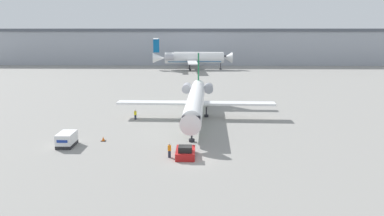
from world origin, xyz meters
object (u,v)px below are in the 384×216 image
at_px(luggage_cart, 67,139).
at_px(worker_near_tug, 169,150).
at_px(traffic_cone_left, 103,139).
at_px(airplane_parked_far_left, 192,58).
at_px(airplane_main, 196,99).
at_px(worker_by_wing, 135,115).
at_px(pushback_tug, 185,152).

relative_size(luggage_cart, worker_near_tug, 1.86).
relative_size(traffic_cone_left, airplane_parked_far_left, 0.02).
height_order(airplane_main, luggage_cart, airplane_main).
height_order(luggage_cart, worker_by_wing, luggage_cart).
distance_m(pushback_tug, worker_by_wing, 20.82).
bearing_deg(airplane_main, worker_by_wing, -171.83).
xyz_separation_m(pushback_tug, traffic_cone_left, (-11.62, 6.23, -0.28)).
xyz_separation_m(airplane_main, worker_by_wing, (-10.28, -1.48, -2.41)).
relative_size(airplane_main, worker_by_wing, 19.91).
height_order(luggage_cart, airplane_parked_far_left, airplane_parked_far_left).
bearing_deg(worker_near_tug, airplane_parked_far_left, 89.44).
relative_size(pushback_tug, worker_by_wing, 2.35).
distance_m(worker_by_wing, traffic_cone_left, 12.66).
bearing_deg(traffic_cone_left, luggage_cart, -151.42).
xyz_separation_m(airplane_main, worker_near_tug, (-2.98, -20.41, -2.34)).
height_order(traffic_cone_left, airplane_parked_far_left, airplane_parked_far_left).
height_order(luggage_cart, worker_near_tug, luggage_cart).
bearing_deg(pushback_tug, traffic_cone_left, 151.78).
xyz_separation_m(pushback_tug, airplane_parked_far_left, (-0.98, 95.49, 3.78)).
distance_m(pushback_tug, luggage_cart, 16.35).
xyz_separation_m(pushback_tug, luggage_cart, (-15.88, 3.91, 0.35)).
bearing_deg(worker_near_tug, traffic_cone_left, 146.10).
height_order(pushback_tug, airplane_parked_far_left, airplane_parked_far_left).
distance_m(worker_near_tug, worker_by_wing, 20.30).
height_order(pushback_tug, worker_by_wing, worker_by_wing).
bearing_deg(worker_near_tug, airplane_main, 81.70).
height_order(worker_near_tug, traffic_cone_left, worker_near_tug).
distance_m(airplane_main, worker_by_wing, 10.66).
height_order(pushback_tug, worker_near_tug, worker_near_tug).
bearing_deg(traffic_cone_left, airplane_parked_far_left, 83.20).
height_order(airplane_main, pushback_tug, airplane_main).
relative_size(airplane_main, worker_near_tug, 18.49).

